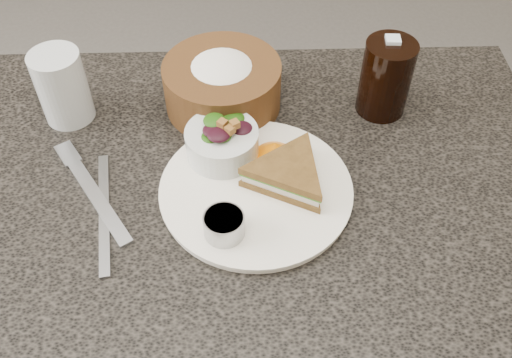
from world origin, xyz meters
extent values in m
cube|color=black|center=(0.00, 0.00, 0.38)|extent=(1.00, 0.70, 0.75)
cylinder|color=white|center=(0.04, 0.01, 0.76)|extent=(0.27, 0.27, 0.01)
cylinder|color=#9B9C9D|center=(0.00, -0.07, 0.78)|extent=(0.06, 0.06, 0.03)
cone|color=orange|center=(0.07, 0.07, 0.78)|extent=(0.08, 0.08, 0.03)
cube|color=#ACAFB6|center=(-0.19, 0.01, 0.75)|extent=(0.13, 0.18, 0.01)
cube|color=gray|center=(-0.17, -0.02, 0.75)|extent=(0.05, 0.21, 0.00)
cylinder|color=silver|center=(-0.25, 0.18, 0.81)|extent=(0.09, 0.09, 0.12)
camera|label=1|loc=(0.03, -0.52, 1.38)|focal=40.00mm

